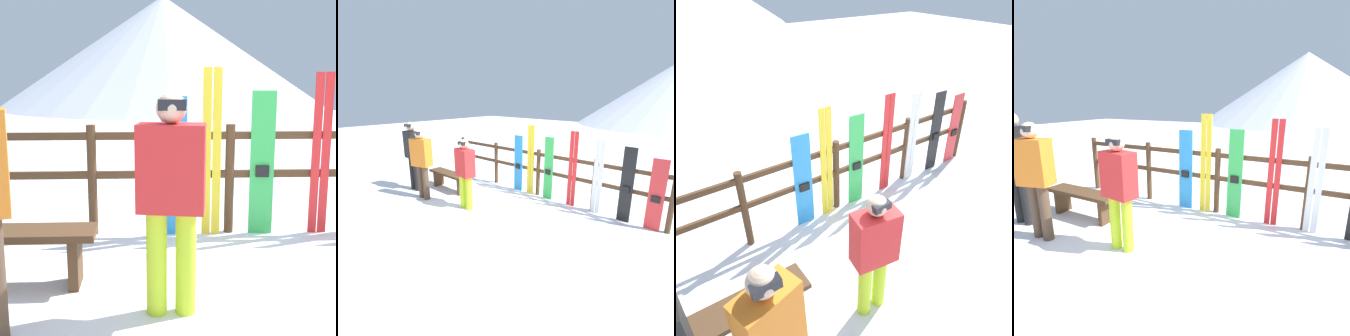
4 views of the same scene
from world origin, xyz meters
The scene contains 9 objects.
ground_plane centered at (0.00, 0.00, 0.00)m, with size 40.00×40.00×0.00m, color white.
mountain_backdrop centered at (0.00, 23.61, 3.00)m, with size 18.00×18.00×6.00m.
fence centered at (0.00, 1.61, 0.71)m, with size 5.96×0.10×1.18m.
bench centered at (-1.99, 0.35, 0.35)m, with size 1.39×0.36×0.48m.
person_red centered at (-0.71, -0.14, 0.90)m, with size 0.49×0.32×1.57m.
snowboard_blue centered at (-0.60, 1.56, 0.73)m, with size 0.27×0.07×1.48m.
ski_pair_yellow centered at (-0.20, 1.56, 0.88)m, with size 0.19×0.02×1.77m.
snowboard_green centered at (0.33, 1.56, 0.76)m, with size 0.25×0.07×1.53m.
ski_pair_red centered at (0.96, 1.56, 0.86)m, with size 0.20×0.02×1.72m.
Camera 1 is at (-0.87, -3.25, 1.67)m, focal length 50.00 mm.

